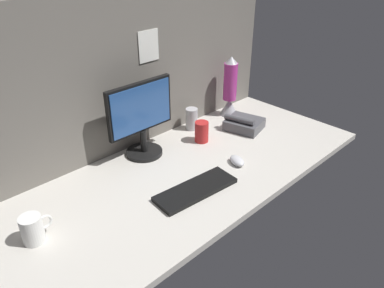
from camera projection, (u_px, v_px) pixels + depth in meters
The scene contains 10 objects.
ground_plane at pixel (187, 171), 176.78cm from camera, with size 180.00×80.00×3.00cm, color beige.
cubicle_wall_back at pixel (133, 71), 180.71cm from camera, with size 180.00×5.50×76.18cm.
monitor at pixel (141, 117), 178.11cm from camera, with size 35.77×18.00×37.18cm.
keyboard at pixel (196, 189), 159.75cm from camera, with size 37.00×13.00×2.00cm, color black.
mouse at pixel (237, 161), 178.62cm from camera, with size 5.60×9.60×3.40cm, color silver.
mug_red_plastic at pixel (202, 132), 196.31cm from camera, with size 7.23×7.23×11.04cm.
mug_steel at pixel (192, 119), 208.48cm from camera, with size 6.65×6.65×12.24cm.
mug_ceramic_white at pixel (33, 229), 132.12cm from camera, with size 11.51×7.85×10.71cm.
lava_lamp at pixel (230, 91), 221.00cm from camera, with size 10.94×10.94×35.80cm.
desk_phone at pixel (244, 124), 209.77cm from camera, with size 21.34×22.75×8.80cm.
Camera 1 is at (-101.33, -107.45, 96.50)cm, focal length 35.07 mm.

